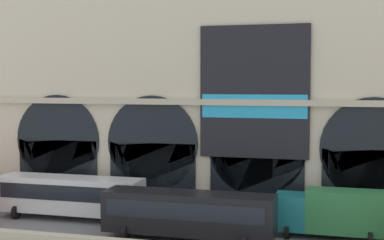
{
  "coord_description": "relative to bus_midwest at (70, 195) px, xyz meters",
  "views": [
    {
      "loc": [
        10.33,
        -34.53,
        10.04
      ],
      "look_at": [
        -0.86,
        5.0,
        7.31
      ],
      "focal_mm": 52.51,
      "sensor_mm": 36.0,
      "label": 1
    }
  ],
  "objects": [
    {
      "name": "ground_plane",
      "position": [
        9.46,
        -2.36,
        -1.78
      ],
      "size": [
        200.0,
        200.0,
        0.0
      ],
      "primitive_type": "plane",
      "color": "slate"
    },
    {
      "name": "bus_center",
      "position": [
        10.01,
        -3.19,
        0.0
      ],
      "size": [
        11.0,
        3.25,
        3.1
      ],
      "color": "black",
      "rests_on": "ground"
    },
    {
      "name": "box_truck_mideast",
      "position": [
        18.97,
        0.06,
        -0.08
      ],
      "size": [
        7.5,
        2.91,
        3.12
      ],
      "color": "#19727A",
      "rests_on": "ground"
    },
    {
      "name": "bus_midwest",
      "position": [
        0.0,
        0.0,
        0.0
      ],
      "size": [
        11.0,
        3.25,
        3.1
      ],
      "color": "white",
      "rests_on": "ground"
    },
    {
      "name": "station_building",
      "position": [
        9.49,
        5.36,
        8.52
      ],
      "size": [
        41.18,
        5.87,
        21.11
      ],
      "color": "beige",
      "rests_on": "ground"
    }
  ]
}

